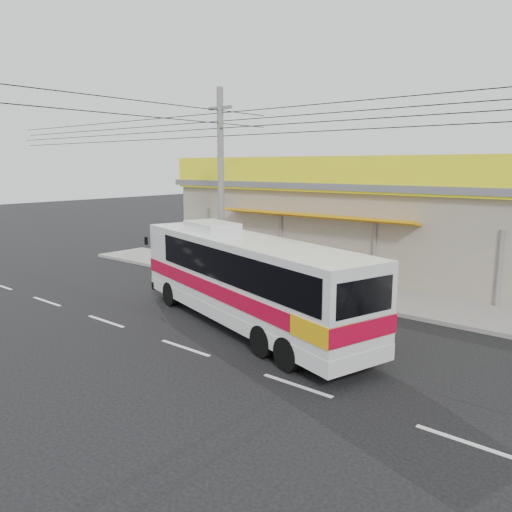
% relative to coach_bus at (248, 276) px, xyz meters
% --- Properties ---
extents(ground, '(120.00, 120.00, 0.00)m').
position_rel_coach_bus_xyz_m(ground, '(-0.26, -0.06, -1.77)').
color(ground, black).
rests_on(ground, ground).
extents(sidewalk, '(30.00, 3.20, 0.15)m').
position_rel_coach_bus_xyz_m(sidewalk, '(-0.26, 5.94, -1.69)').
color(sidewalk, gray).
rests_on(sidewalk, ground).
extents(lane_markings, '(50.00, 0.12, 0.01)m').
position_rel_coach_bus_xyz_m(lane_markings, '(-0.26, -2.56, -1.77)').
color(lane_markings, silver).
rests_on(lane_markings, ground).
extents(storefront_building, '(22.60, 9.20, 5.70)m').
position_rel_coach_bus_xyz_m(storefront_building, '(-0.27, 11.48, 0.53)').
color(storefront_building, gray).
rests_on(storefront_building, ground).
extents(coach_bus, '(10.90, 5.31, 3.30)m').
position_rel_coach_bus_xyz_m(coach_bus, '(0.00, 0.00, 0.00)').
color(coach_bus, silver).
rests_on(coach_bus, ground).
extents(motorbike_red, '(1.87, 1.09, 0.93)m').
position_rel_coach_bus_xyz_m(motorbike_red, '(-4.88, 6.96, -1.15)').
color(motorbike_red, '#9A260B').
rests_on(motorbike_red, sidewalk).
extents(motorbike_dark, '(1.69, 0.60, 0.99)m').
position_rel_coach_bus_xyz_m(motorbike_dark, '(-6.16, 6.46, -1.12)').
color(motorbike_dark, black).
rests_on(motorbike_dark, sidewalk).
extents(utility_pole, '(34.00, 14.00, 8.58)m').
position_rel_coach_bus_xyz_m(utility_pole, '(-5.07, 4.14, 5.31)').
color(utility_pole, slate).
rests_on(utility_pole, ground).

